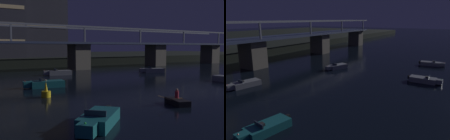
% 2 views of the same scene
% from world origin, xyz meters
% --- Properties ---
extents(far_riverbank, '(240.00, 80.00, 2.20)m').
position_xyz_m(far_riverbank, '(0.00, 86.72, 1.10)').
color(far_riverbank, black).
rests_on(far_riverbank, ground).
extents(river_bridge, '(95.81, 6.40, 9.38)m').
position_xyz_m(river_bridge, '(-0.00, 38.71, 4.12)').
color(river_bridge, '#605B51').
rests_on(river_bridge, ground).
extents(speedboat_near_left, '(5.23, 2.31, 1.16)m').
position_xyz_m(speedboat_near_left, '(-15.46, 16.09, 0.41)').
color(speedboat_near_left, '#196066').
rests_on(speedboat_near_left, ground).
extents(speedboat_mid_left, '(5.14, 2.94, 1.16)m').
position_xyz_m(speedboat_mid_left, '(8.51, 23.93, 0.41)').
color(speedboat_mid_left, gray).
rests_on(speedboat_mid_left, ground).
extents(speedboat_mid_center, '(5.23, 2.40, 1.16)m').
position_xyz_m(speedboat_mid_center, '(-8.59, 29.21, 0.41)').
color(speedboat_mid_center, gray).
rests_on(speedboat_mid_center, ground).
extents(speedboat_far_left, '(4.45, 4.33, 1.16)m').
position_xyz_m(speedboat_far_left, '(-18.29, -1.64, 0.41)').
color(speedboat_far_left, '#196066').
rests_on(speedboat_far_left, ground).
extents(channel_buoy, '(0.90, 0.90, 1.76)m').
position_xyz_m(channel_buoy, '(-17.67, 9.64, 0.48)').
color(channel_buoy, yellow).
rests_on(channel_buoy, ground).
extents(dinghy_with_paddler, '(2.64, 2.81, 1.36)m').
position_xyz_m(dinghy_with_paddler, '(-9.41, 0.33, 0.28)').
color(dinghy_with_paddler, black).
rests_on(dinghy_with_paddler, ground).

